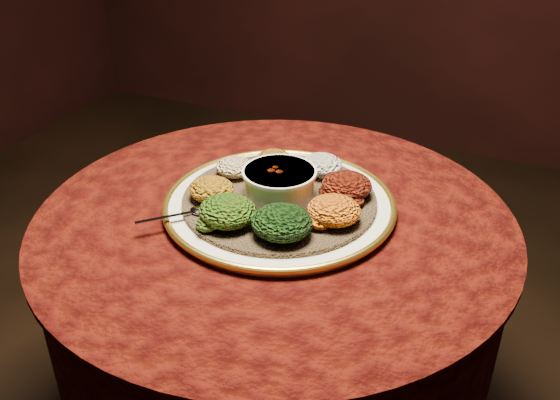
% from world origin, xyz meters
% --- Properties ---
extents(table, '(0.96, 0.96, 0.73)m').
position_xyz_m(table, '(0.00, 0.00, 0.55)').
color(table, black).
rests_on(table, ground).
extents(platter, '(0.59, 0.59, 0.02)m').
position_xyz_m(platter, '(0.00, 0.03, 0.75)').
color(platter, silver).
rests_on(platter, table).
extents(injera, '(0.41, 0.41, 0.01)m').
position_xyz_m(injera, '(0.00, 0.03, 0.76)').
color(injera, brown).
rests_on(injera, platter).
extents(stew_bowl, '(0.15, 0.15, 0.06)m').
position_xyz_m(stew_bowl, '(0.00, 0.03, 0.80)').
color(stew_bowl, silver).
rests_on(stew_bowl, injera).
extents(spoon, '(0.11, 0.10, 0.01)m').
position_xyz_m(spoon, '(-0.12, -0.10, 0.77)').
color(spoon, silver).
rests_on(spoon, injera).
extents(portion_ayib, '(0.09, 0.09, 0.04)m').
position_xyz_m(portion_ayib, '(0.04, 0.15, 0.78)').
color(portion_ayib, beige).
rests_on(portion_ayib, injera).
extents(portion_kitfo, '(0.10, 0.10, 0.05)m').
position_xyz_m(portion_kitfo, '(0.12, 0.09, 0.79)').
color(portion_kitfo, black).
rests_on(portion_kitfo, injera).
extents(portion_tikil, '(0.10, 0.10, 0.05)m').
position_xyz_m(portion_tikil, '(0.13, -0.01, 0.79)').
color(portion_tikil, '#A2730D').
rests_on(portion_tikil, injera).
extents(portion_gomen, '(0.11, 0.11, 0.05)m').
position_xyz_m(portion_gomen, '(0.06, -0.10, 0.79)').
color(portion_gomen, black).
rests_on(portion_gomen, injera).
extents(portion_mixveg, '(0.11, 0.10, 0.05)m').
position_xyz_m(portion_mixveg, '(-0.05, -0.10, 0.79)').
color(portion_mixveg, maroon).
rests_on(portion_mixveg, injera).
extents(portion_kik, '(0.09, 0.09, 0.04)m').
position_xyz_m(portion_kik, '(-0.12, -0.03, 0.78)').
color(portion_kik, '#9B6C0D').
rests_on(portion_kik, injera).
extents(portion_timatim, '(0.08, 0.08, 0.04)m').
position_xyz_m(portion_timatim, '(-0.13, 0.07, 0.78)').
color(portion_timatim, maroon).
rests_on(portion_timatim, injera).
extents(portion_shiro, '(0.08, 0.07, 0.04)m').
position_xyz_m(portion_shiro, '(-0.07, 0.14, 0.78)').
color(portion_shiro, '#8B5610').
rests_on(portion_shiro, injera).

